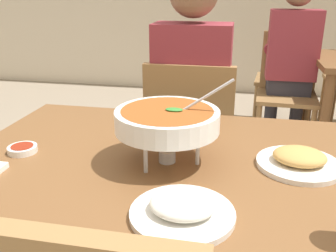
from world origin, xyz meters
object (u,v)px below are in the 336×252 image
object	(u,v)px
curry_bowl	(167,121)
rice_plate	(182,209)
diner_main	(193,91)
sauce_dish	(22,149)
appetizer_plate	(299,160)
chair_diner_main	(191,138)
chair_bg_left	(287,85)
patron_bg_left	(291,54)
dining_table_main	(159,190)
chair_bg_right	(293,72)

from	to	relation	value
curry_bowl	rice_plate	xyz separation A→B (m)	(0.09, -0.27, -0.11)
diner_main	rice_plate	world-z (taller)	diner_main
sauce_dish	appetizer_plate	bearing A→B (deg)	4.52
chair_diner_main	sauce_dish	xyz separation A→B (m)	(-0.43, -0.77, 0.24)
curry_bowl	chair_bg_left	xyz separation A→B (m)	(0.55, 1.95, -0.36)
curry_bowl	patron_bg_left	bearing A→B (deg)	74.06
diner_main	appetizer_plate	xyz separation A→B (m)	(0.41, -0.74, 0.01)
dining_table_main	diner_main	xyz separation A→B (m)	(0.00, 0.76, 0.12)
chair_bg_left	appetizer_plate	bearing A→B (deg)	-95.18
curry_bowl	diner_main	bearing A→B (deg)	92.25
chair_diner_main	diner_main	size ratio (longest dim) A/B	0.69
chair_diner_main	chair_bg_left	size ratio (longest dim) A/B	1.00
chair_diner_main	sauce_dish	size ratio (longest dim) A/B	10.00
appetizer_plate	sauce_dish	xyz separation A→B (m)	(-0.84, -0.07, -0.01)
rice_plate	chair_bg_right	bearing A→B (deg)	78.34
diner_main	chair_bg_left	distance (m)	1.33
diner_main	curry_bowl	bearing A→B (deg)	-87.75
rice_plate	chair_bg_left	world-z (taller)	chair_bg_left
dining_table_main	chair_diner_main	distance (m)	0.74
rice_plate	appetizer_plate	world-z (taller)	same
appetizer_plate	chair_bg_right	world-z (taller)	chair_bg_right
dining_table_main	sauce_dish	bearing A→B (deg)	-174.87
diner_main	chair_bg_right	world-z (taller)	diner_main
rice_plate	patron_bg_left	bearing A→B (deg)	78.11
dining_table_main	chair_bg_right	size ratio (longest dim) A/B	1.35
chair_bg_left	patron_bg_left	xyz separation A→B (m)	(0.01, -0.00, 0.24)
diner_main	appetizer_plate	bearing A→B (deg)	-60.92
dining_table_main	diner_main	bearing A→B (deg)	90.00
chair_diner_main	diner_main	bearing A→B (deg)	90.00
curry_bowl	chair_bg_left	distance (m)	2.06
curry_bowl	patron_bg_left	distance (m)	2.03
dining_table_main	curry_bowl	distance (m)	0.24
sauce_dish	chair_bg_left	distance (m)	2.23
dining_table_main	diner_main	distance (m)	0.77
curry_bowl	chair_bg_left	world-z (taller)	curry_bowl
curry_bowl	patron_bg_left	xyz separation A→B (m)	(0.56, 1.95, -0.12)
patron_bg_left	curry_bowl	bearing A→B (deg)	-105.94
chair_diner_main	curry_bowl	bearing A→B (deg)	-87.65
chair_diner_main	curry_bowl	distance (m)	0.83
sauce_dish	chair_bg_left	world-z (taller)	chair_bg_left
sauce_dish	chair_bg_right	world-z (taller)	chair_bg_right
dining_table_main	chair_bg_right	distance (m)	2.50
dining_table_main	chair_bg_right	world-z (taller)	chair_bg_right
chair_diner_main	chair_bg_left	xyz separation A→B (m)	(0.58, 1.21, 0.00)
sauce_dish	patron_bg_left	distance (m)	2.22
chair_diner_main	appetizer_plate	size ratio (longest dim) A/B	3.75
chair_bg_right	patron_bg_left	xyz separation A→B (m)	(-0.09, -0.47, 0.24)
diner_main	chair_bg_right	bearing A→B (deg)	67.64
diner_main	sauce_dish	size ratio (longest dim) A/B	14.56
appetizer_plate	chair_bg_left	world-z (taller)	chair_bg_left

